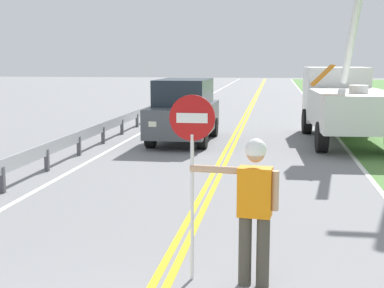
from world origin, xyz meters
name	(u,v)px	position (x,y,z in m)	size (l,w,h in m)	color
centerline_yellow_left	(240,124)	(-0.09, 20.00, 0.01)	(0.11, 110.00, 0.01)	yellow
centerline_yellow_right	(244,124)	(0.09, 20.00, 0.01)	(0.11, 110.00, 0.01)	yellow
edge_line_right	(328,125)	(3.60, 20.00, 0.01)	(0.12, 110.00, 0.01)	silver
edge_line_left	(160,123)	(-3.60, 20.00, 0.01)	(0.12, 110.00, 0.01)	silver
flagger_worker	(254,203)	(1.13, 2.89, 1.05)	(1.08, 0.29, 1.83)	#474238
stop_sign_paddle	(192,146)	(0.36, 2.98, 1.71)	(0.56, 0.04, 2.33)	silver
utility_bucket_truck	(344,99)	(3.68, 15.62, 1.42)	(2.67, 6.90, 5.67)	white
oncoming_suv_nearest	(184,110)	(-1.64, 14.59, 1.06)	(1.96, 4.63, 2.10)	#4C5156
guardrail_left_shoulder	(113,124)	(-4.20, 14.88, 0.52)	(0.10, 32.00, 0.71)	#9EA0A3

